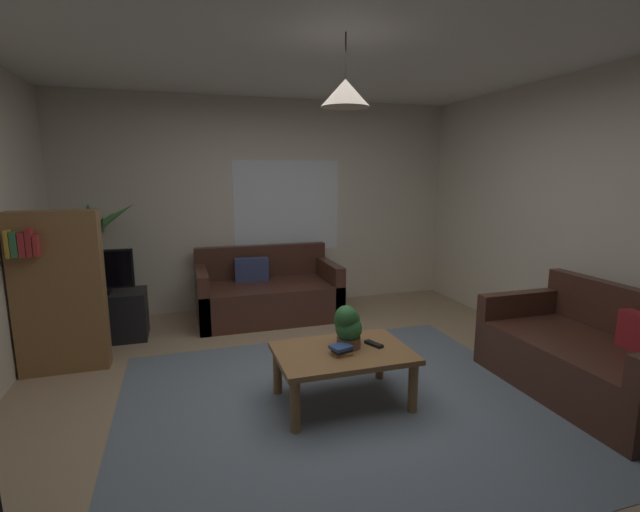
# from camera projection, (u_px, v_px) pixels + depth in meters

# --- Properties ---
(floor) EXTENTS (4.89, 5.11, 0.02)m
(floor) POSITION_uv_depth(u_px,v_px,m) (331.00, 395.00, 3.52)
(floor) COLOR #9E8466
(floor) RESTS_ON ground
(rug) EXTENTS (3.18, 2.81, 0.01)m
(rug) POSITION_uv_depth(u_px,v_px,m) (340.00, 406.00, 3.33)
(rug) COLOR slate
(rug) RESTS_ON ground
(wall_back) EXTENTS (5.01, 0.06, 2.61)m
(wall_back) POSITION_uv_depth(u_px,v_px,m) (266.00, 205.00, 5.70)
(wall_back) COLOR beige
(wall_back) RESTS_ON ground
(wall_right) EXTENTS (0.06, 5.11, 2.61)m
(wall_right) POSITION_uv_depth(u_px,v_px,m) (594.00, 219.00, 4.00)
(wall_right) COLOR beige
(wall_right) RESTS_ON ground
(ceiling) EXTENTS (4.89, 5.11, 0.02)m
(ceiling) POSITION_uv_depth(u_px,v_px,m) (333.00, 36.00, 3.03)
(ceiling) COLOR white
(window_pane) EXTENTS (1.37, 0.01, 1.15)m
(window_pane) POSITION_uv_depth(u_px,v_px,m) (287.00, 206.00, 5.75)
(window_pane) COLOR white
(couch_under_window) EXTENTS (1.63, 0.90, 0.82)m
(couch_under_window) POSITION_uv_depth(u_px,v_px,m) (267.00, 295.00, 5.35)
(couch_under_window) COLOR #47281E
(couch_under_window) RESTS_ON ground
(couch_right_side) EXTENTS (0.90, 1.53, 0.82)m
(couch_right_side) POSITION_uv_depth(u_px,v_px,m) (590.00, 360.00, 3.49)
(couch_right_side) COLOR #47281E
(couch_right_side) RESTS_ON ground
(coffee_table) EXTENTS (0.99, 0.68, 0.41)m
(coffee_table) POSITION_uv_depth(u_px,v_px,m) (343.00, 358.00, 3.33)
(coffee_table) COLOR olive
(coffee_table) RESTS_ON ground
(book_on_table_0) EXTENTS (0.13, 0.11, 0.02)m
(book_on_table_0) POSITION_uv_depth(u_px,v_px,m) (342.00, 353.00, 3.24)
(book_on_table_0) COLOR #99663F
(book_on_table_0) RESTS_ON coffee_table
(book_on_table_1) EXTENTS (0.15, 0.13, 0.02)m
(book_on_table_1) POSITION_uv_depth(u_px,v_px,m) (342.00, 350.00, 3.23)
(book_on_table_1) COLOR black
(book_on_table_1) RESTS_ON coffee_table
(book_on_table_2) EXTENTS (0.17, 0.15, 0.02)m
(book_on_table_2) POSITION_uv_depth(u_px,v_px,m) (341.00, 347.00, 3.24)
(book_on_table_2) COLOR #2D4C8C
(book_on_table_2) RESTS_ON coffee_table
(remote_on_table_0) EXTENTS (0.17, 0.10, 0.02)m
(remote_on_table_0) POSITION_uv_depth(u_px,v_px,m) (351.00, 345.00, 3.39)
(remote_on_table_0) COLOR black
(remote_on_table_0) RESTS_ON coffee_table
(remote_on_table_1) EXTENTS (0.11, 0.17, 0.02)m
(remote_on_table_1) POSITION_uv_depth(u_px,v_px,m) (374.00, 344.00, 3.41)
(remote_on_table_1) COLOR black
(remote_on_table_1) RESTS_ON coffee_table
(potted_plant_on_table) EXTENTS (0.21, 0.22, 0.33)m
(potted_plant_on_table) POSITION_uv_depth(u_px,v_px,m) (348.00, 325.00, 3.35)
(potted_plant_on_table) COLOR brown
(potted_plant_on_table) RESTS_ON coffee_table
(tv_stand) EXTENTS (0.90, 0.44, 0.50)m
(tv_stand) POSITION_uv_depth(u_px,v_px,m) (101.00, 317.00, 4.61)
(tv_stand) COLOR black
(tv_stand) RESTS_ON ground
(tv) EXTENTS (0.71, 0.16, 0.45)m
(tv) POSITION_uv_depth(u_px,v_px,m) (96.00, 272.00, 4.50)
(tv) COLOR black
(tv) RESTS_ON tv_stand
(potted_palm_corner) EXTENTS (0.84, 0.84, 1.47)m
(potted_palm_corner) POSITION_uv_depth(u_px,v_px,m) (99.00, 271.00, 4.95)
(potted_palm_corner) COLOR brown
(potted_palm_corner) RESTS_ON ground
(bookshelf_corner) EXTENTS (0.70, 0.31, 1.40)m
(bookshelf_corner) POSITION_uv_depth(u_px,v_px,m) (59.00, 291.00, 3.82)
(bookshelf_corner) COLOR olive
(bookshelf_corner) RESTS_ON ground
(pendant_lamp) EXTENTS (0.33, 0.33, 0.47)m
(pendant_lamp) POSITION_uv_depth(u_px,v_px,m) (345.00, 93.00, 2.99)
(pendant_lamp) COLOR black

